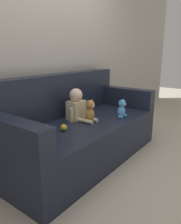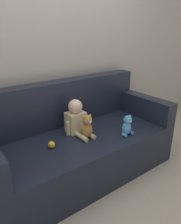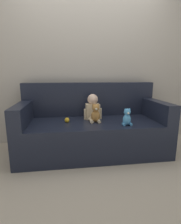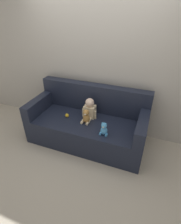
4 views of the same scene
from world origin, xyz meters
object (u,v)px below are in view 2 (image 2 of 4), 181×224
Objects in this scene: couch at (77,143)px; person_baby at (76,118)px; toy_ball at (52,145)px; teddy_bear_brown at (87,127)px; plush_toy_side at (127,126)px.

couch is 5.58× the size of person_baby.
person_baby is 5.41× the size of toy_ball.
couch is 0.29m from teddy_bear_brown.
person_baby is 0.42m from toy_ball.
person_baby is 0.55m from plush_toy_side.
person_baby reaches higher than toy_ball.
toy_ball is at bearing 162.79° from plush_toy_side.
toy_ball is (-0.39, 0.04, -0.09)m from teddy_bear_brown.
teddy_bear_brown reaches higher than toy_ball.
teddy_bear_brown is 0.43m from plush_toy_side.
couch reaches higher than toy_ball.
toy_ball is at bearing -162.92° from couch.
couch is 9.26× the size of plush_toy_side.
toy_ball is at bearing -159.30° from person_baby.
plush_toy_side is (0.37, -0.20, -0.02)m from teddy_bear_brown.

